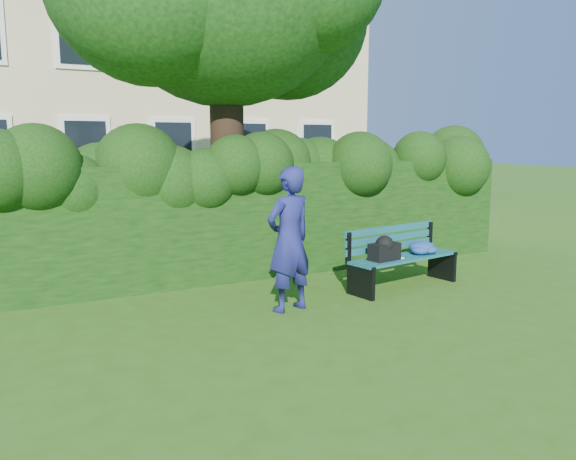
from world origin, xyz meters
TOP-DOWN VIEW (x-y plane):
  - ground at (0.00, 0.00)m, footprint 80.00×80.00m
  - apartment_building at (-0.00, 13.99)m, footprint 16.00×8.08m
  - hedge at (0.00, 2.20)m, footprint 10.00×1.00m
  - park_bench at (1.79, 0.36)m, footprint 1.91×0.84m
  - man_reading at (-0.24, 0.10)m, footprint 0.75×0.58m

SIDE VIEW (x-z plane):
  - ground at x=0.00m, z-range 0.00..0.00m
  - park_bench at x=1.79m, z-range 0.06..0.95m
  - hedge at x=0.00m, z-range 0.00..1.80m
  - man_reading at x=-0.24m, z-range 0.00..1.83m
  - apartment_building at x=0.00m, z-range 0.00..12.00m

